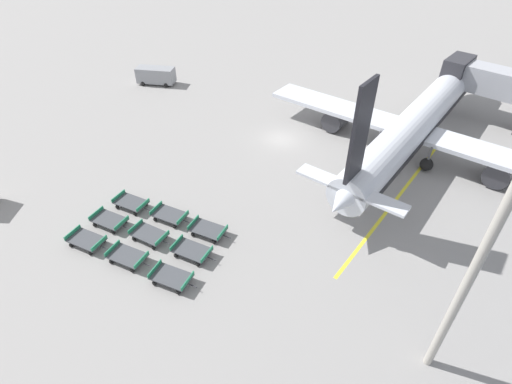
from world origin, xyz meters
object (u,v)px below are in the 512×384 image
object	(u,v)px
baggage_dolly_row_near_col_a	(87,240)
baggage_dolly_row_near_col_b	(127,256)
baggage_dolly_row_mid_a_col_a	(109,220)
apron_light_mast	(501,218)
baggage_dolly_row_near_col_c	(171,277)
baggage_dolly_row_mid_b_col_b	(170,215)
service_van	(156,75)
airplane	(417,123)
baggage_dolly_row_mid_a_col_b	(149,235)
baggage_dolly_row_mid_a_col_c	(192,251)
baggage_dolly_row_mid_b_col_c	(208,230)
baggage_dolly_row_mid_b_col_a	(131,203)

from	to	relation	value
baggage_dolly_row_near_col_a	baggage_dolly_row_near_col_b	bearing A→B (deg)	13.22
baggage_dolly_row_mid_a_col_a	apron_light_mast	xyz separation A→B (m)	(25.50, 4.55, 11.31)
baggage_dolly_row_near_col_c	baggage_dolly_row_mid_b_col_b	bearing A→B (deg)	139.11
apron_light_mast	baggage_dolly_row_mid_a_col_a	bearing A→B (deg)	-169.88
service_van	airplane	bearing A→B (deg)	8.43
baggage_dolly_row_mid_a_col_b	apron_light_mast	distance (m)	24.57
baggage_dolly_row_mid_a_col_b	baggage_dolly_row_mid_b_col_b	xyz separation A→B (m)	(-0.50, 2.65, 0.00)
baggage_dolly_row_mid_b_col_b	baggage_dolly_row_near_col_b	bearing A→B (deg)	-78.52
baggage_dolly_row_mid_a_col_b	baggage_dolly_row_mid_b_col_b	world-z (taller)	same
airplane	baggage_dolly_row_mid_b_col_b	world-z (taller)	airplane
baggage_dolly_row_near_col_a	baggage_dolly_row_mid_a_col_a	bearing A→B (deg)	102.32
baggage_dolly_row_mid_a_col_c	baggage_dolly_row_near_col_c	bearing A→B (deg)	-75.42
baggage_dolly_row_near_col_b	baggage_dolly_row_mid_b_col_c	world-z (taller)	same
baggage_dolly_row_mid_a_col_c	baggage_dolly_row_mid_a_col_b	bearing A→B (deg)	-167.42
baggage_dolly_row_mid_a_col_c	baggage_dolly_row_mid_b_col_c	size ratio (longest dim) A/B	1.00
baggage_dolly_row_near_col_a	baggage_dolly_row_mid_b_col_c	size ratio (longest dim) A/B	1.00
service_van	baggage_dolly_row_mid_a_col_a	bearing A→B (deg)	-48.21
service_van	baggage_dolly_row_mid_a_col_c	xyz separation A→B (m)	(27.72, -20.23, -0.78)
airplane	baggage_dolly_row_mid_a_col_a	xyz separation A→B (m)	(-15.40, -27.29, -2.74)
baggage_dolly_row_mid_a_col_b	baggage_dolly_row_mid_b_col_c	size ratio (longest dim) A/B	1.00
apron_light_mast	service_van	bearing A→B (deg)	158.82
baggage_dolly_row_near_col_b	baggage_dolly_row_mid_b_col_c	xyz separation A→B (m)	(2.79, 5.95, 0.00)
baggage_dolly_row_near_col_c	baggage_dolly_row_mid_b_col_a	world-z (taller)	same
baggage_dolly_row_mid_b_col_c	baggage_dolly_row_mid_a_col_b	bearing A→B (deg)	-134.82
airplane	baggage_dolly_row_mid_a_col_b	xyz separation A→B (m)	(-11.42, -26.33, -2.74)
baggage_dolly_row_mid_a_col_b	apron_light_mast	xyz separation A→B (m)	(21.52, 3.58, 11.31)
service_van	baggage_dolly_row_mid_a_col_b	bearing A→B (deg)	-41.68
service_van	baggage_dolly_row_mid_b_col_a	size ratio (longest dim) A/B	1.52
airplane	baggage_dolly_row_mid_b_col_c	size ratio (longest dim) A/B	9.95
baggage_dolly_row_mid_a_col_a	baggage_dolly_row_mid_a_col_c	distance (m)	8.19
apron_light_mast	baggage_dolly_row_mid_b_col_b	bearing A→B (deg)	-177.57
airplane	apron_light_mast	distance (m)	26.32
apron_light_mast	baggage_dolly_row_mid_b_col_a	bearing A→B (deg)	-175.69
baggage_dolly_row_mid_b_col_b	baggage_dolly_row_mid_b_col_c	world-z (taller)	same
baggage_dolly_row_mid_a_col_b	baggage_dolly_row_mid_a_col_c	size ratio (longest dim) A/B	1.00
service_van	baggage_dolly_row_mid_a_col_b	world-z (taller)	service_van
baggage_dolly_row_mid_a_col_a	baggage_dolly_row_near_col_b	bearing A→B (deg)	-19.59
service_van	baggage_dolly_row_mid_a_col_b	distance (m)	31.77
baggage_dolly_row_mid_a_col_c	baggage_dolly_row_mid_b_col_b	world-z (taller)	same
baggage_dolly_row_mid_b_col_a	baggage_dolly_row_mid_b_col_c	size ratio (longest dim) A/B	1.00
baggage_dolly_row_mid_b_col_a	baggage_dolly_row_mid_b_col_c	xyz separation A→B (m)	(7.77, 1.73, 0.00)
baggage_dolly_row_near_col_c	baggage_dolly_row_mid_b_col_b	xyz separation A→B (m)	(-5.22, 4.52, 0.00)
baggage_dolly_row_near_col_c	baggage_dolly_row_mid_b_col_b	distance (m)	6.90
baggage_dolly_row_mid_a_col_b	apron_light_mast	bearing A→B (deg)	9.46
baggage_dolly_row_near_col_c	apron_light_mast	world-z (taller)	apron_light_mast
airplane	baggage_dolly_row_near_col_a	xyz separation A→B (m)	(-14.85, -29.84, -2.74)
baggage_dolly_row_mid_a_col_a	baggage_dolly_row_mid_b_col_c	xyz separation A→B (m)	(7.32, 4.33, 0.00)
baggage_dolly_row_mid_a_col_c	service_van	bearing A→B (deg)	143.88
baggage_dolly_row_near_col_a	baggage_dolly_row_mid_a_col_c	bearing A→B (deg)	30.71
baggage_dolly_row_mid_b_col_b	baggage_dolly_row_mid_b_col_a	bearing A→B (deg)	-165.43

